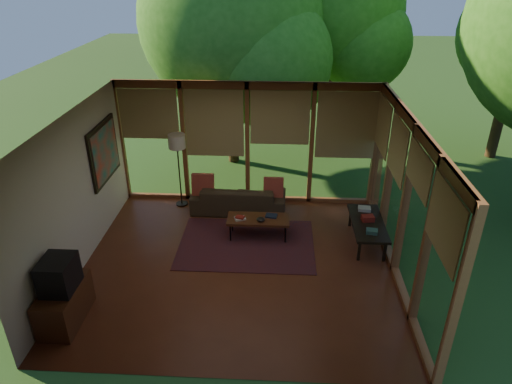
# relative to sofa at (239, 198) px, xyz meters

# --- Properties ---
(floor) EXTENTS (5.50, 5.50, 0.00)m
(floor) POSITION_rel_sofa_xyz_m (0.16, -2.00, -0.29)
(floor) COLOR brown
(floor) RESTS_ON ground
(ceiling) EXTENTS (5.50, 5.50, 0.00)m
(ceiling) POSITION_rel_sofa_xyz_m (0.16, -2.00, 2.41)
(ceiling) COLOR white
(ceiling) RESTS_ON ground
(wall_left) EXTENTS (0.04, 5.00, 2.70)m
(wall_left) POSITION_rel_sofa_xyz_m (-2.59, -2.00, 1.06)
(wall_left) COLOR beige
(wall_left) RESTS_ON ground
(wall_front) EXTENTS (5.50, 0.04, 2.70)m
(wall_front) POSITION_rel_sofa_xyz_m (0.16, -4.50, 1.06)
(wall_front) COLOR beige
(wall_front) RESTS_ON ground
(window_wall_back) EXTENTS (5.50, 0.12, 2.70)m
(window_wall_back) POSITION_rel_sofa_xyz_m (0.16, 0.50, 1.06)
(window_wall_back) COLOR brown
(window_wall_back) RESTS_ON ground
(window_wall_right) EXTENTS (0.12, 5.00, 2.70)m
(window_wall_right) POSITION_rel_sofa_xyz_m (2.91, -2.00, 1.06)
(window_wall_right) COLOR brown
(window_wall_right) RESTS_ON ground
(exterior_lawn) EXTENTS (40.00, 40.00, 0.00)m
(exterior_lawn) POSITION_rel_sofa_xyz_m (8.16, 6.00, -0.30)
(exterior_lawn) COLOR #28501E
(exterior_lawn) RESTS_ON ground
(tree_nw) EXTENTS (4.38, 4.38, 5.75)m
(tree_nw) POSITION_rel_sofa_xyz_m (-0.37, 2.79, 3.26)
(tree_nw) COLOR #3D2B16
(tree_nw) RESTS_ON ground
(tree_ne) EXTENTS (3.50, 3.50, 5.49)m
(tree_ne) POSITION_rel_sofa_xyz_m (2.26, 4.22, 3.43)
(tree_ne) COLOR #3D2B16
(tree_ne) RESTS_ON ground
(rug) EXTENTS (2.57, 1.82, 0.01)m
(rug) POSITION_rel_sofa_xyz_m (0.27, -1.33, -0.29)
(rug) COLOR maroon
(rug) RESTS_ON floor
(sofa) EXTENTS (2.03, 0.85, 0.59)m
(sofa) POSITION_rel_sofa_xyz_m (0.00, 0.00, 0.00)
(sofa) COLOR #3C2E1E
(sofa) RESTS_ON floor
(pillow_left) EXTENTS (0.47, 0.25, 0.49)m
(pillow_left) POSITION_rel_sofa_xyz_m (-0.75, -0.05, 0.32)
(pillow_left) COLOR maroon
(pillow_left) RESTS_ON sofa
(pillow_right) EXTENTS (0.42, 0.22, 0.44)m
(pillow_right) POSITION_rel_sofa_xyz_m (0.75, -0.05, 0.30)
(pillow_right) COLOR maroon
(pillow_right) RESTS_ON sofa
(ct_book_lower) EXTENTS (0.25, 0.21, 0.03)m
(ct_book_lower) POSITION_rel_sofa_xyz_m (0.13, -1.11, 0.15)
(ct_book_lower) COLOR #B6B1A5
(ct_book_lower) RESTS_ON coffee_table
(ct_book_upper) EXTENTS (0.19, 0.17, 0.03)m
(ct_book_upper) POSITION_rel_sofa_xyz_m (0.13, -1.11, 0.18)
(ct_book_upper) COLOR maroon
(ct_book_upper) RESTS_ON coffee_table
(ct_book_side) EXTENTS (0.24, 0.20, 0.03)m
(ct_book_side) POSITION_rel_sofa_xyz_m (0.73, -0.98, 0.15)
(ct_book_side) COLOR black
(ct_book_side) RESTS_ON coffee_table
(ct_bowl) EXTENTS (0.16, 0.16, 0.07)m
(ct_bowl) POSITION_rel_sofa_xyz_m (0.53, -1.16, 0.17)
(ct_bowl) COLOR black
(ct_bowl) RESTS_ON coffee_table
(media_cabinet) EXTENTS (0.50, 1.00, 0.60)m
(media_cabinet) POSITION_rel_sofa_xyz_m (-2.31, -3.53, 0.01)
(media_cabinet) COLOR #522916
(media_cabinet) RESTS_ON floor
(television) EXTENTS (0.45, 0.55, 0.50)m
(television) POSITION_rel_sofa_xyz_m (-2.29, -3.53, 0.56)
(television) COLOR black
(television) RESTS_ON media_cabinet
(console_book_a) EXTENTS (0.23, 0.18, 0.07)m
(console_book_a) POSITION_rel_sofa_xyz_m (2.56, -1.54, 0.20)
(console_book_a) COLOR #325751
(console_book_a) RESTS_ON side_console
(console_book_b) EXTENTS (0.25, 0.20, 0.10)m
(console_book_b) POSITION_rel_sofa_xyz_m (2.56, -1.09, 0.21)
(console_book_b) COLOR maroon
(console_book_b) RESTS_ON side_console
(console_book_c) EXTENTS (0.26, 0.20, 0.07)m
(console_book_c) POSITION_rel_sofa_xyz_m (2.56, -0.69, 0.19)
(console_book_c) COLOR #B6B1A5
(console_book_c) RESTS_ON side_console
(floor_lamp) EXTENTS (0.36, 0.36, 1.65)m
(floor_lamp) POSITION_rel_sofa_xyz_m (-1.29, 0.19, 1.11)
(floor_lamp) COLOR black
(floor_lamp) RESTS_ON floor
(coffee_table) EXTENTS (1.20, 0.50, 0.43)m
(coffee_table) POSITION_rel_sofa_xyz_m (0.48, -1.06, 0.10)
(coffee_table) COLOR #522916
(coffee_table) RESTS_ON floor
(side_console) EXTENTS (0.60, 1.40, 0.46)m
(side_console) POSITION_rel_sofa_xyz_m (2.56, -1.14, 0.12)
(side_console) COLOR black
(side_console) RESTS_ON floor
(wall_painting) EXTENTS (0.06, 1.35, 1.15)m
(wall_painting) POSITION_rel_sofa_xyz_m (-2.55, -0.60, 1.26)
(wall_painting) COLOR black
(wall_painting) RESTS_ON wall_left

